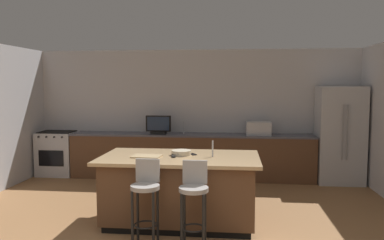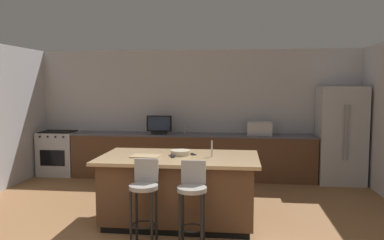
{
  "view_description": "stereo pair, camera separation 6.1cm",
  "coord_description": "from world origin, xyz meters",
  "px_view_note": "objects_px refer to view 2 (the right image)",
  "views": [
    {
      "loc": [
        0.81,
        -3.03,
        1.89
      ],
      "look_at": [
        0.13,
        3.23,
        1.33
      ],
      "focal_mm": 36.66,
      "sensor_mm": 36.0,
      "label": 1
    },
    {
      "loc": [
        0.87,
        -3.02,
        1.89
      ],
      "look_at": [
        0.13,
        3.23,
        1.33
      ],
      "focal_mm": 36.66,
      "sensor_mm": 36.0,
      "label": 2
    }
  ],
  "objects_px": {
    "tv_monitor": "(159,125)",
    "range_oven": "(59,153)",
    "bar_stool_right": "(192,197)",
    "bar_stool_left": "(144,194)",
    "fruit_bowl": "(181,153)",
    "microwave": "(259,128)",
    "cutting_board": "(146,156)",
    "tv_remote": "(173,156)",
    "cell_phone": "(192,154)",
    "refrigerator": "(341,135)",
    "kitchen_island": "(179,189)"
  },
  "relations": [
    {
      "from": "kitchen_island",
      "to": "microwave",
      "type": "bearing_deg",
      "value": 65.15
    },
    {
      "from": "bar_stool_left",
      "to": "refrigerator",
      "type": "bearing_deg",
      "value": 48.2
    },
    {
      "from": "cutting_board",
      "to": "microwave",
      "type": "bearing_deg",
      "value": 58.83
    },
    {
      "from": "cell_phone",
      "to": "cutting_board",
      "type": "bearing_deg",
      "value": 174.23
    },
    {
      "from": "microwave",
      "to": "cutting_board",
      "type": "relative_size",
      "value": 1.26
    },
    {
      "from": "refrigerator",
      "to": "cell_phone",
      "type": "bearing_deg",
      "value": -136.91
    },
    {
      "from": "tv_monitor",
      "to": "bar_stool_left",
      "type": "distance_m",
      "value": 3.42
    },
    {
      "from": "tv_monitor",
      "to": "microwave",
      "type": "bearing_deg",
      "value": 1.48
    },
    {
      "from": "refrigerator",
      "to": "tv_remote",
      "type": "distance_m",
      "value": 3.87
    },
    {
      "from": "refrigerator",
      "to": "range_oven",
      "type": "xyz_separation_m",
      "value": [
        -5.73,
        0.04,
        -0.47
      ]
    },
    {
      "from": "refrigerator",
      "to": "bar_stool_right",
      "type": "relative_size",
      "value": 1.84
    },
    {
      "from": "fruit_bowl",
      "to": "refrigerator",
      "type": "bearing_deg",
      "value": 42.2
    },
    {
      "from": "refrigerator",
      "to": "cutting_board",
      "type": "relative_size",
      "value": 4.92
    },
    {
      "from": "fruit_bowl",
      "to": "cutting_board",
      "type": "height_order",
      "value": "fruit_bowl"
    },
    {
      "from": "kitchen_island",
      "to": "microwave",
      "type": "relative_size",
      "value": 4.46
    },
    {
      "from": "bar_stool_right",
      "to": "range_oven",
      "type": "bearing_deg",
      "value": 133.52
    },
    {
      "from": "tv_monitor",
      "to": "bar_stool_right",
      "type": "relative_size",
      "value": 0.5
    },
    {
      "from": "tv_monitor",
      "to": "range_oven",
      "type": "bearing_deg",
      "value": 178.67
    },
    {
      "from": "range_oven",
      "to": "cutting_board",
      "type": "bearing_deg",
      "value": -47.06
    },
    {
      "from": "bar_stool_left",
      "to": "kitchen_island",
      "type": "bearing_deg",
      "value": 69.64
    },
    {
      "from": "fruit_bowl",
      "to": "bar_stool_left",
      "type": "bearing_deg",
      "value": -109.64
    },
    {
      "from": "bar_stool_right",
      "to": "fruit_bowl",
      "type": "distance_m",
      "value": 1.01
    },
    {
      "from": "bar_stool_left",
      "to": "bar_stool_right",
      "type": "xyz_separation_m",
      "value": [
        0.57,
        -0.04,
        0.0
      ]
    },
    {
      "from": "range_oven",
      "to": "fruit_bowl",
      "type": "distance_m",
      "value": 3.95
    },
    {
      "from": "range_oven",
      "to": "bar_stool_right",
      "type": "xyz_separation_m",
      "value": [
        3.25,
        -3.44,
        0.15
      ]
    },
    {
      "from": "range_oven",
      "to": "fruit_bowl",
      "type": "height_order",
      "value": "fruit_bowl"
    },
    {
      "from": "refrigerator",
      "to": "fruit_bowl",
      "type": "bearing_deg",
      "value": -137.8
    },
    {
      "from": "range_oven",
      "to": "tv_monitor",
      "type": "distance_m",
      "value": 2.26
    },
    {
      "from": "microwave",
      "to": "fruit_bowl",
      "type": "bearing_deg",
      "value": -115.37
    },
    {
      "from": "cell_phone",
      "to": "fruit_bowl",
      "type": "bearing_deg",
      "value": 174.08
    },
    {
      "from": "kitchen_island",
      "to": "cell_phone",
      "type": "relative_size",
      "value": 14.27
    },
    {
      "from": "range_oven",
      "to": "microwave",
      "type": "height_order",
      "value": "microwave"
    },
    {
      "from": "tv_monitor",
      "to": "tv_remote",
      "type": "relative_size",
      "value": 3.0
    },
    {
      "from": "bar_stool_left",
      "to": "cutting_board",
      "type": "bearing_deg",
      "value": 102.15
    },
    {
      "from": "range_oven",
      "to": "tv_remote",
      "type": "xyz_separation_m",
      "value": [
        2.89,
        -2.68,
        0.48
      ]
    },
    {
      "from": "tv_remote",
      "to": "kitchen_island",
      "type": "bearing_deg",
      "value": 22.55
    },
    {
      "from": "bar_stool_right",
      "to": "fruit_bowl",
      "type": "bearing_deg",
      "value": 106.66
    },
    {
      "from": "kitchen_island",
      "to": "range_oven",
      "type": "xyz_separation_m",
      "value": [
        -2.97,
        2.62,
        -0.01
      ]
    },
    {
      "from": "bar_stool_right",
      "to": "fruit_bowl",
      "type": "relative_size",
      "value": 3.75
    },
    {
      "from": "kitchen_island",
      "to": "tv_monitor",
      "type": "relative_size",
      "value": 4.19
    },
    {
      "from": "cell_phone",
      "to": "tv_remote",
      "type": "distance_m",
      "value": 0.32
    },
    {
      "from": "microwave",
      "to": "refrigerator",
      "type": "bearing_deg",
      "value": -1.62
    },
    {
      "from": "range_oven",
      "to": "kitchen_island",
      "type": "bearing_deg",
      "value": -41.4
    },
    {
      "from": "tv_remote",
      "to": "cutting_board",
      "type": "height_order",
      "value": "tv_remote"
    },
    {
      "from": "tv_monitor",
      "to": "tv_remote",
      "type": "height_order",
      "value": "tv_monitor"
    },
    {
      "from": "bar_stool_left",
      "to": "range_oven",
      "type": "bearing_deg",
      "value": 128.75
    },
    {
      "from": "cell_phone",
      "to": "cutting_board",
      "type": "distance_m",
      "value": 0.65
    },
    {
      "from": "microwave",
      "to": "bar_stool_left",
      "type": "xyz_separation_m",
      "value": [
        -1.51,
        -3.4,
        -0.43
      ]
    },
    {
      "from": "microwave",
      "to": "bar_stool_right",
      "type": "height_order",
      "value": "microwave"
    },
    {
      "from": "range_oven",
      "to": "bar_stool_right",
      "type": "bearing_deg",
      "value": -46.66
    }
  ]
}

